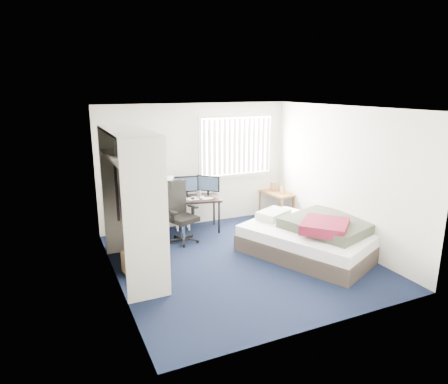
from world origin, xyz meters
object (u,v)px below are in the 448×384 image
object	(u,v)px
desk	(185,196)
office_chair	(180,218)
bed	(313,237)
nightstand	(276,195)

from	to	relation	value
desk	office_chair	xyz separation A→B (m)	(-0.26, -0.49, -0.28)
desk	bed	world-z (taller)	desk
office_chair	nightstand	distance (m)	2.44
nightstand	bed	size ratio (longest dim) A/B	0.34
desk	nightstand	distance (m)	2.13
office_chair	nightstand	size ratio (longest dim) A/B	1.30
office_chair	nightstand	bearing A→B (deg)	11.87
office_chair	nightstand	world-z (taller)	office_chair
desk	bed	size ratio (longest dim) A/B	0.57
bed	office_chair	bearing A→B (deg)	142.11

